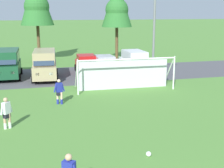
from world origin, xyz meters
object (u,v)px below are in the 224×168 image
Objects in this scene: soccer_goal at (125,73)px; parked_car_slot_center_right at (105,65)px; parked_car_slot_left at (8,63)px; parked_car_slot_center_left at (45,64)px; parked_car_slot_center at (87,64)px; street_lamp at (156,38)px; player_striker_near at (59,92)px; player_defender_far at (7,113)px; parked_car_slot_right at (135,62)px; soccer_ball at (149,154)px.

soccer_goal is 1.77× the size of parked_car_slot_center_right.
parked_car_slot_left is 3.40m from parked_car_slot_center_left.
street_lamp is (4.55, -6.26, 2.90)m from parked_car_slot_center.
soccer_goal is at bearing 26.99° from player_striker_near.
player_defender_far is 14.94m from parked_car_slot_center.
parked_car_slot_center_right is 2.92m from parked_car_slot_right.
parked_car_slot_center is 4.69m from parked_car_slot_right.
parked_car_slot_left is 8.78m from parked_car_slot_center_right.
parked_car_slot_center_left is at bearing 137.17° from soccer_goal.
soccer_ball is at bearing -70.86° from player_striker_near.
parked_car_slot_center is at bearing 148.49° from parked_car_slot_center_right.
player_striker_near is 11.54m from parked_car_slot_right.
street_lamp is at bearing -53.99° from parked_car_slot_center.
player_defender_far is at bearing -122.62° from parked_car_slot_center_right.
player_defender_far is (-5.84, 4.71, 0.71)m from soccer_ball.
parked_car_slot_center_left is 9.91m from street_lamp.
soccer_goal is 4.56× the size of player_striker_near.
soccer_goal is at bearing -161.20° from street_lamp.
parked_car_slot_center_right is at bearing 82.82° from soccer_ball.
soccer_goal reaches higher than player_defender_far.
parked_car_slot_center reaches higher than soccer_ball.
parked_car_slot_center_left is 1.16× the size of parked_car_slot_center.
parked_car_slot_center_left reaches higher than player_defender_far.
soccer_goal is 6.38m from parked_car_slot_right.
parked_car_slot_center_left is at bearing -21.89° from parked_car_slot_left.
soccer_goal is at bearing 37.61° from player_defender_far.
parked_car_slot_left is 11.66m from parked_car_slot_right.
parked_car_slot_center is at bearing 70.58° from player_striker_near.
player_defender_far is at bearing 141.14° from soccer_ball.
parked_car_slot_center is (0.58, 18.19, 0.77)m from soccer_ball.
parked_car_slot_left is at bearing 93.37° from player_defender_far.
parked_car_slot_center_right is (5.61, 0.95, -0.47)m from parked_car_slot_center_left.
parked_car_slot_left is at bearing -174.80° from parked_car_slot_center.
parked_car_slot_center_right is (-0.11, 6.26, -0.42)m from soccer_goal.
parked_car_slot_right is (4.45, -1.47, 0.24)m from parked_car_slot_center.
soccer_ball is at bearing -106.75° from parked_car_slot_right.
soccer_goal reaches higher than parked_car_slot_right.
parked_car_slot_center_left is at bearing 93.99° from player_striker_near.
player_striker_near is (-2.89, 8.33, 0.71)m from soccer_ball.
parked_car_slot_center_left is (-0.55, 7.94, 0.52)m from player_striker_near.
parked_car_slot_center_left is at bearing 78.29° from player_defender_far.
parked_car_slot_center_right is (8.01, 12.51, 0.05)m from player_defender_far.
street_lamp is (5.13, 11.93, 3.67)m from soccer_ball.
player_defender_far is (-2.95, -3.62, 0.00)m from player_striker_near.
player_striker_near is 0.36× the size of parked_car_slot_right.
street_lamp is (2.85, 0.97, 2.49)m from soccer_goal.
soccer_ball is 0.05× the size of parked_car_slot_center.
parked_car_slot_right is at bearing -4.03° from parked_car_slot_left.
player_defender_far is (-8.12, -6.26, -0.47)m from soccer_goal.
parked_car_slot_left is at bearing 111.92° from player_striker_near.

